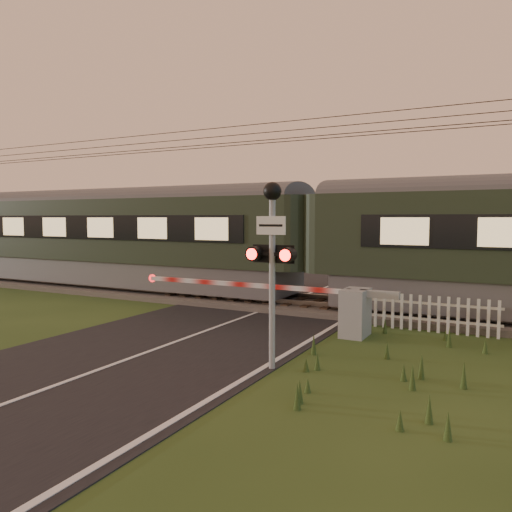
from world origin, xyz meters
The scene contains 8 objects.
ground centered at (0.00, 0.00, 0.00)m, with size 160.00×160.00×0.00m, color #283E18.
road centered at (0.02, -0.23, 0.01)m, with size 6.00×140.00×0.03m.
track_bed centered at (0.00, 6.50, 0.07)m, with size 140.00×3.40×0.39m.
overhead_wires centered at (0.00, 6.50, 5.72)m, with size 120.00×0.62×0.62m.
train centered at (1.26, 6.50, 2.18)m, with size 40.81×2.81×3.80m.
boom_gate centered at (3.20, 3.27, 0.67)m, with size 7.56×0.91×1.21m.
crossing_signal centered at (2.91, -0.14, 2.49)m, with size 0.92×0.37×3.62m.
picket_fence centered at (5.00, 4.60, 0.48)m, with size 3.70×0.08×0.95m.
Camera 1 is at (7.05, -8.70, 2.94)m, focal length 35.00 mm.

